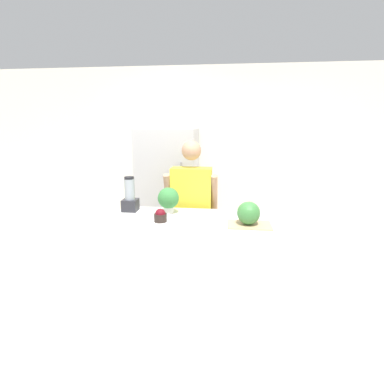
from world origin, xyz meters
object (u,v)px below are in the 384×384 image
at_px(bowl_cherries, 160,216).
at_px(blender, 130,197).
at_px(watermelon, 249,213).
at_px(bowl_cream, 185,219).
at_px(refrigerator, 169,193).
at_px(person, 191,212).
at_px(potted_plant, 168,199).

distance_m(bowl_cherries, blender, 0.50).
bearing_deg(watermelon, bowl_cream, -178.00).
xyz_separation_m(watermelon, blender, (-1.17, 0.33, 0.03)).
bearing_deg(bowl_cream, bowl_cherries, 170.08).
bearing_deg(refrigerator, person, -61.31).
height_order(bowl_cream, blender, blender).
distance_m(refrigerator, person, 0.84).
bearing_deg(potted_plant, watermelon, -21.12).
xyz_separation_m(refrigerator, watermelon, (0.99, -1.43, 0.18)).
distance_m(refrigerator, blender, 1.13).
bearing_deg(refrigerator, potted_plant, -78.90).
bearing_deg(blender, person, 31.53).
bearing_deg(bowl_cherries, refrigerator, 98.14).
xyz_separation_m(watermelon, bowl_cherries, (-0.79, 0.02, -0.06)).
relative_size(refrigerator, person, 1.07).
height_order(bowl_cherries, bowl_cream, bowl_cream).
xyz_separation_m(refrigerator, bowl_cherries, (0.20, -1.41, 0.12)).
height_order(person, blender, person).
xyz_separation_m(person, bowl_cherries, (-0.20, -0.67, 0.16)).
relative_size(bowl_cherries, blender, 0.34).
xyz_separation_m(person, watermelon, (0.58, -0.69, 0.22)).
relative_size(bowl_cream, potted_plant, 0.65).
xyz_separation_m(bowl_cherries, bowl_cream, (0.23, -0.04, -0.01)).
height_order(refrigerator, watermelon, refrigerator).
height_order(person, bowl_cream, person).
relative_size(watermelon, blender, 0.57).
bearing_deg(bowl_cherries, person, 73.22).
xyz_separation_m(bowl_cream, blender, (-0.62, 0.35, 0.09)).
bearing_deg(bowl_cream, potted_plant, 123.85).
distance_m(refrigerator, watermelon, 1.75).
bearing_deg(bowl_cream, refrigerator, 106.66).
height_order(refrigerator, person, refrigerator).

